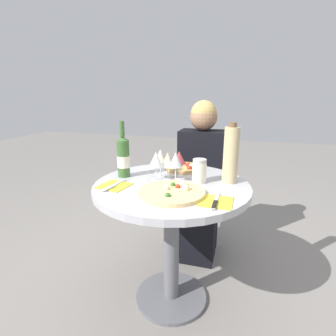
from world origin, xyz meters
The scene contains 16 objects.
ground_plane centered at (0.00, 0.00, 0.00)m, with size 12.00×12.00×0.00m, color gray.
dining_table centered at (0.00, 0.00, 0.60)m, with size 0.86×0.86×0.77m.
chair_behind_diner centered at (0.06, 0.76, 0.44)m, with size 0.41×0.41×0.90m.
seated_diner centered at (0.06, 0.61, 0.55)m, with size 0.36×0.45×1.20m.
pizza_large centered at (0.04, -0.15, 0.78)m, with size 0.33×0.33×0.05m.
pizza_small_far centered at (-0.01, 0.29, 0.78)m, with size 0.24×0.24×0.05m.
wine_bottle centered at (-0.31, 0.05, 0.89)m, with size 0.07×0.07×0.33m.
tall_carafe centered at (0.30, 0.11, 0.93)m, with size 0.08×0.08×0.33m.
sugar_shaker centered at (0.14, 0.06, 0.83)m, with size 0.08×0.08×0.13m.
wine_glass_back_left centered at (-0.10, 0.11, 0.89)m, with size 0.08×0.08×0.16m.
wine_glass_back_right centered at (0.01, 0.11, 0.89)m, with size 0.08×0.08×0.16m.
wine_glass_center centered at (-0.04, 0.07, 0.88)m, with size 0.07×0.07×0.16m.
wine_glass_front_left centered at (-0.10, 0.03, 0.89)m, with size 0.08×0.08×0.17m.
wine_glass_front_right centered at (0.01, 0.03, 0.89)m, with size 0.07×0.07×0.17m.
place_setting_left centered at (-0.29, -0.13, 0.77)m, with size 0.17×0.19×0.01m.
place_setting_right centered at (0.26, -0.19, 0.77)m, with size 0.15×0.19×0.01m.
Camera 1 is at (0.36, -1.32, 1.25)m, focal length 28.00 mm.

